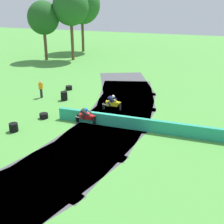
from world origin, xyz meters
name	(u,v)px	position (x,y,z in m)	size (l,w,h in m)	color
ground_plane	(110,126)	(0.00, 0.00, 0.00)	(120.00, 120.00, 0.00)	#4C933D
track_asphalt	(96,124)	(-1.09, -0.01, 0.00)	(9.77, 33.75, 0.01)	#47474C
safety_barrier	(193,132)	(5.93, 0.07, 0.45)	(0.30, 20.05, 0.90)	#239375
motorcycle_lead_red	(87,116)	(-1.73, -0.28, 0.64)	(1.68, 0.82, 1.43)	black
motorcycle_chase_yellow	(113,103)	(-0.90, 3.06, 0.66)	(1.69, 0.91, 1.43)	black
tire_stack_mid_a	(14,127)	(-6.00, -3.25, 0.30)	(0.62, 0.62, 0.60)	black
tire_stack_mid_b	(44,116)	(-5.35, -0.43, 0.20)	(0.66, 0.66, 0.40)	black
tire_stack_far	(64,96)	(-5.98, 3.99, 0.40)	(0.61, 0.61, 0.80)	black
tire_stack_extra_a	(69,88)	(-7.13, 7.07, 0.20)	(0.66, 0.66, 0.40)	black
track_marshal	(41,89)	(-8.35, 3.91, 0.82)	(0.34, 0.24, 1.63)	#232328
traffic_cone	(191,127)	(5.65, 1.39, 0.22)	(0.28, 0.28, 0.44)	orange
tree_far_left	(71,7)	(-13.92, 21.19, 7.59)	(5.12, 5.12, 10.31)	brown
tree_far_right	(43,18)	(-17.57, 19.61, 6.06)	(4.53, 4.53, 8.47)	brown
tree_mid_rise	(82,4)	(-15.65, 28.40, 7.76)	(6.13, 6.13, 10.99)	brown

